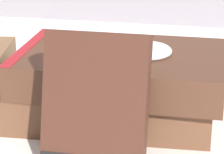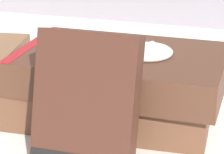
# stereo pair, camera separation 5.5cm
# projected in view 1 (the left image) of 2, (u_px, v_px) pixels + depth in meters

# --- Properties ---
(ground_plane) EXTENTS (3.00, 3.00, 0.00)m
(ground_plane) POSITION_uv_depth(u_px,v_px,m) (110.00, 131.00, 0.56)
(ground_plane) COLOR white
(book_flat_bottom) EXTENTS (0.23, 0.16, 0.04)m
(book_flat_bottom) POSITION_uv_depth(u_px,v_px,m) (103.00, 96.00, 0.59)
(book_flat_bottom) COLOR brown
(book_flat_bottom) RESTS_ON ground_plane
(book_flat_top) EXTENTS (0.22, 0.14, 0.04)m
(book_flat_top) POSITION_uv_depth(u_px,v_px,m) (116.00, 68.00, 0.57)
(book_flat_top) COLOR #4C2D1E
(book_flat_top) RESTS_ON book_flat_bottom
(book_leaning_front) EXTENTS (0.09, 0.06, 0.12)m
(book_leaning_front) POSITION_uv_depth(u_px,v_px,m) (97.00, 105.00, 0.48)
(book_leaning_front) COLOR #422319
(book_leaning_front) RESTS_ON ground_plane
(pocket_watch) EXTENTS (0.06, 0.06, 0.01)m
(pocket_watch) POSITION_uv_depth(u_px,v_px,m) (146.00, 50.00, 0.56)
(pocket_watch) COLOR silver
(pocket_watch) RESTS_ON book_flat_top
(reading_glasses) EXTENTS (0.11, 0.08, 0.00)m
(reading_glasses) POSITION_uv_depth(u_px,v_px,m) (66.00, 66.00, 0.74)
(reading_glasses) COLOR #4C3828
(reading_glasses) RESTS_ON ground_plane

